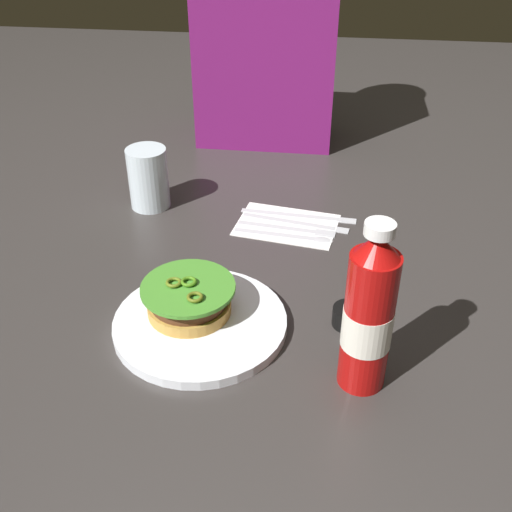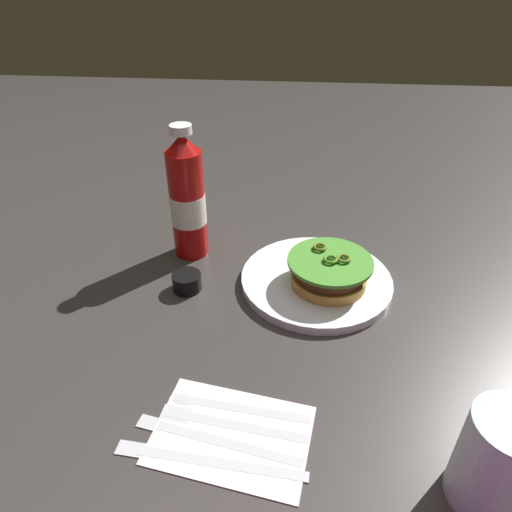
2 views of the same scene
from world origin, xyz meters
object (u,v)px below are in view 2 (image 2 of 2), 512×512
dinner_plate (316,280)px  condiment_cup (187,282)px  water_glass (497,461)px  butter_knife (207,436)px  burger_sandwich (329,271)px  napkin (231,434)px  steak_knife (197,458)px  spoon_utensil (218,403)px  fork_utensil (219,421)px  ketchup_bottle (187,200)px

dinner_plate → condiment_cup: 0.21m
water_glass → butter_knife: (0.29, -0.04, -0.05)m
burger_sandwich → dinner_plate: bearing=-40.2°
dinner_plate → burger_sandwich: burger_sandwich is taller
condiment_cup → napkin: (-0.11, 0.26, -0.01)m
steak_knife → water_glass: bearing=178.4°
spoon_utensil → butter_knife: (0.01, 0.05, 0.00)m
water_glass → spoon_utensil: water_glass is taller
water_glass → condiment_cup: (0.38, -0.31, -0.04)m
dinner_plate → burger_sandwich: (-0.02, 0.02, 0.03)m
burger_sandwich → water_glass: size_ratio=1.17×
burger_sandwich → condiment_cup: 0.23m
water_glass → fork_utensil: size_ratio=0.65×
spoon_utensil → steak_knife: same height
dinner_plate → water_glass: size_ratio=2.15×
ketchup_bottle → water_glass: size_ratio=2.05×
ketchup_bottle → butter_knife: ketchup_bottle is taller
ketchup_bottle → butter_knife: (-0.10, 0.38, -0.10)m
spoon_utensil → water_glass: bearing=164.0°
ketchup_bottle → fork_utensil: 0.39m
water_glass → fork_utensil: bearing=-11.5°
spoon_utensil → ketchup_bottle: bearing=-72.7°
water_glass → spoon_utensil: bearing=-16.0°
water_glass → steak_knife: 0.30m
napkin → fork_utensil: size_ratio=0.99×
spoon_utensil → dinner_plate: bearing=-115.5°
water_glass → butter_knife: water_glass is taller
condiment_cup → fork_utensil: size_ratio=0.26×
spoon_utensil → condiment_cup: bearing=-68.5°
ketchup_bottle → water_glass: ketchup_bottle is taller
dinner_plate → water_glass: water_glass is taller
burger_sandwich → ketchup_bottle: ketchup_bottle is taller
burger_sandwich → fork_utensil: (0.14, 0.27, -0.03)m
condiment_cup → water_glass: bearing=140.7°
spoon_utensil → steak_knife: 0.07m
napkin → fork_utensil: bearing=-41.5°
spoon_utensil → butter_knife: same height
water_glass → fork_utensil: water_glass is taller
burger_sandwich → water_glass: water_glass is taller
ketchup_bottle → napkin: ketchup_bottle is taller
burger_sandwich → fork_utensil: burger_sandwich is taller
napkin → condiment_cup: bearing=-67.3°
dinner_plate → spoon_utensil: (0.12, 0.26, -0.00)m
butter_knife → condiment_cup: bearing=-73.0°
steak_knife → fork_utensil: bearing=-108.6°
steak_knife → dinner_plate: bearing=-111.9°
burger_sandwich → steak_knife: (0.15, 0.32, -0.03)m
condiment_cup → butter_knife: (-0.08, 0.27, -0.01)m
condiment_cup → steak_knife: bearing=104.6°
dinner_plate → napkin: dinner_plate is taller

